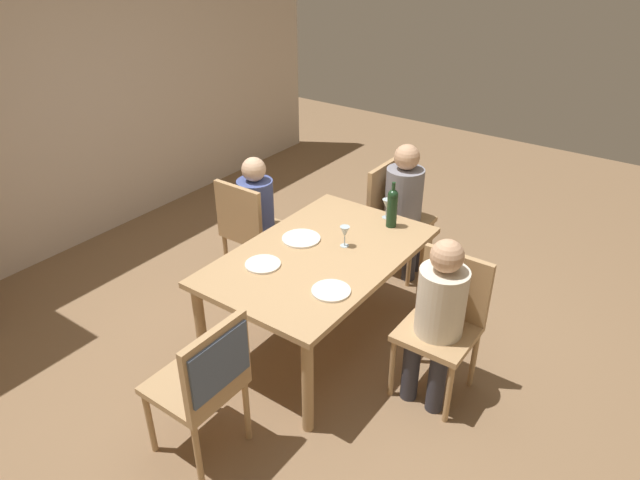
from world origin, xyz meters
name	(u,v)px	position (x,y,z in m)	size (l,w,h in m)	color
ground_plane	(320,338)	(0.00, 0.00, 0.00)	(10.00, 10.00, 0.00)	#846647
rear_room_partition	(63,95)	(0.00, 2.70, 1.35)	(6.40, 0.12, 2.70)	beige
dining_table	(320,264)	(0.00, 0.00, 0.64)	(1.58, 1.00, 0.72)	tan
chair_near	(445,316)	(0.09, -0.88, 0.53)	(0.44, 0.44, 0.92)	tan
chair_right_end	(393,211)	(1.17, 0.09, 0.53)	(0.44, 0.44, 0.92)	tan
chair_far_right	(250,226)	(0.27, 0.88, 0.53)	(0.44, 0.44, 0.92)	tan
chair_left_end	(208,375)	(-1.17, -0.12, 0.59)	(0.44, 0.46, 0.92)	tan
person_woman_host	(438,311)	(-0.03, -0.88, 0.64)	(0.34, 0.29, 1.11)	#33333D
person_man_bearded	(406,201)	(1.17, -0.03, 0.66)	(0.31, 0.35, 1.13)	#33333D
person_man_guest	(258,210)	(0.38, 0.88, 0.63)	(0.33, 0.28, 1.08)	#33333D
wine_bottle_tall_green	(392,207)	(0.61, -0.19, 0.88)	(0.08, 0.08, 0.34)	#19381E
wine_glass_near_left	(387,205)	(0.71, -0.10, 0.83)	(0.07, 0.07, 0.15)	silver
wine_glass_centre	(345,232)	(0.17, -0.08, 0.83)	(0.07, 0.07, 0.15)	silver
dinner_plate_host	(263,264)	(-0.34, 0.21, 0.73)	(0.23, 0.23, 0.01)	white
dinner_plate_guest_left	(331,291)	(-0.33, -0.32, 0.73)	(0.24, 0.24, 0.01)	white
dinner_plate_guest_right	(301,239)	(0.07, 0.21, 0.73)	(0.27, 0.27, 0.01)	white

